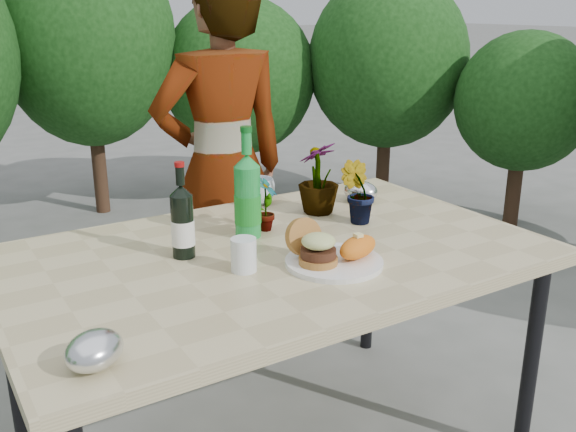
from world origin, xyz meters
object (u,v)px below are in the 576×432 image
patio_table (274,267)px  dinner_plate (334,262)px  person (222,170)px  wine_bottle (183,223)px

patio_table → dinner_plate: dinner_plate is taller
patio_table → person: (0.21, 0.77, 0.11)m
dinner_plate → patio_table: bearing=114.4°
patio_table → wine_bottle: size_ratio=5.61×
wine_bottle → person: size_ratio=0.18×
person → wine_bottle: bearing=59.5°
person → patio_table: bearing=78.6°
patio_table → person: size_ratio=0.99×
dinner_plate → wine_bottle: size_ratio=0.98×
dinner_plate → person: person is taller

